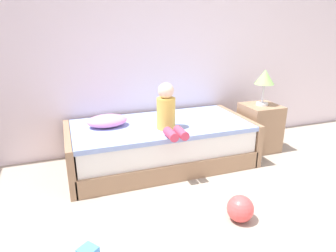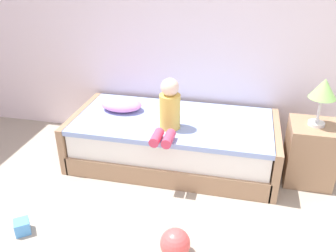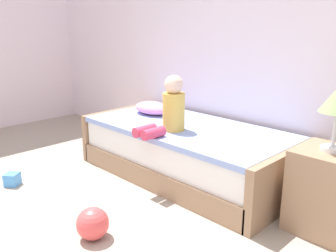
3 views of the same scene
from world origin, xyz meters
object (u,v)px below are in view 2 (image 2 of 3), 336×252
nightstand (310,153)px  child_figure (169,110)px  toy_block (22,227)px  bed (173,141)px  pillow (121,104)px  table_lamp (323,91)px  toy_ball (175,243)px

nightstand → child_figure: bearing=-171.3°
child_figure → toy_block: 1.59m
bed → pillow: (-0.59, 0.10, 0.32)m
table_lamp → toy_ball: 1.83m
bed → child_figure: bearing=-89.5°
toy_ball → toy_block: size_ratio=1.95×
table_lamp → toy_block: bearing=-151.0°
bed → toy_ball: bed is taller
table_lamp → child_figure: bearing=-171.3°
pillow → toy_ball: bearing=-57.3°
nightstand → pillow: pillow is taller
toy_ball → toy_block: 1.25m
table_lamp → child_figure: (-1.35, -0.21, -0.23)m
table_lamp → pillow: bearing=176.4°
table_lamp → toy_ball: bearing=-130.8°
pillow → toy_ball: pillow is taller
pillow → toy_block: (-0.38, -1.41, -0.51)m
pillow → child_figure: bearing=-29.0°
toy_ball → pillow: bearing=122.7°
table_lamp → toy_ball: table_lamp is taller
table_lamp → toy_ball: size_ratio=1.99×
pillow → table_lamp: bearing=-3.6°
pillow → toy_block: 1.54m
pillow → toy_block: pillow is taller
table_lamp → pillow: (-1.94, 0.12, -0.37)m
nightstand → toy_block: (-2.32, -1.29, -0.24)m
table_lamp → toy_block: size_ratio=3.87×
pillow → toy_ball: (0.87, -1.36, -0.45)m
bed → toy_ball: size_ratio=9.32×
nightstand → table_lamp: 0.64m
toy_block → toy_ball: bearing=2.2°
toy_ball → toy_block: (-1.25, -0.05, -0.06)m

